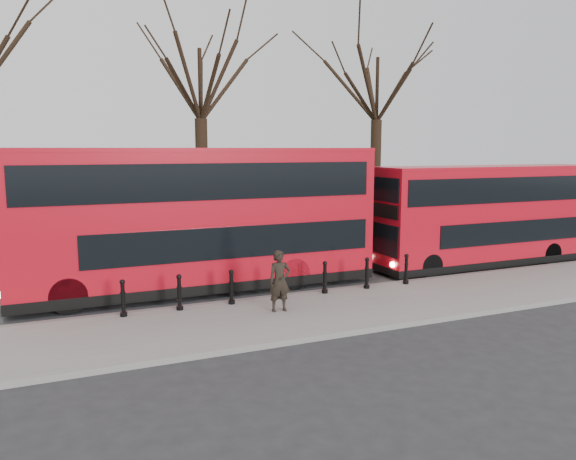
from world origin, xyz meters
name	(u,v)px	position (x,y,z in m)	size (l,w,h in m)	color
ground	(225,297)	(0.00, 0.00, 0.00)	(120.00, 120.00, 0.00)	#28282B
pavement	(258,320)	(0.00, -3.00, 0.07)	(60.00, 4.00, 0.15)	gray
kerb	(235,303)	(0.00, -1.00, 0.07)	(60.00, 0.25, 0.16)	slate
grass_verge	(146,233)	(0.00, 15.00, 0.03)	(60.00, 18.00, 0.06)	#204717
hedge	(178,251)	(0.00, 6.80, 0.40)	(60.00, 0.90, 0.80)	black
yellow_line_outer	(232,302)	(0.00, -0.70, 0.01)	(60.00, 0.10, 0.01)	yellow
yellow_line_inner	(230,301)	(0.00, -0.50, 0.01)	(60.00, 0.10, 0.01)	yellow
tree_mid	(200,76)	(2.00, 10.00, 8.25)	(7.26, 7.26, 11.34)	black
tree_right	(377,82)	(12.00, 10.00, 8.43)	(7.42, 7.42, 11.59)	black
bollard_row	(280,283)	(1.36, -1.35, 0.65)	(9.63, 0.15, 1.00)	black
bus_lead	(199,220)	(-0.50, 1.25, 2.42)	(12.07, 2.77, 4.80)	red
bus_rear	(488,216)	(11.42, 0.51, 2.06)	(10.28, 2.36, 4.09)	red
pedestrian	(280,281)	(0.82, -2.62, 1.04)	(0.65, 0.42, 1.77)	black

